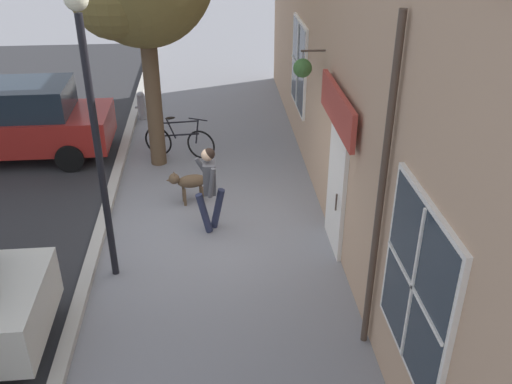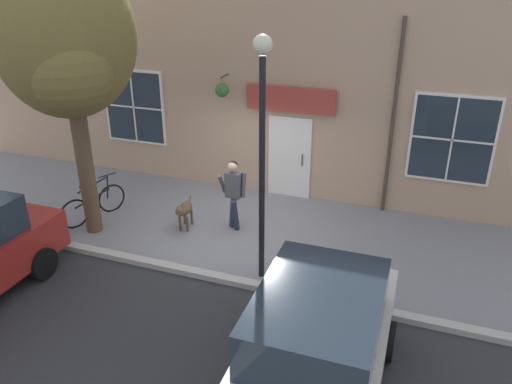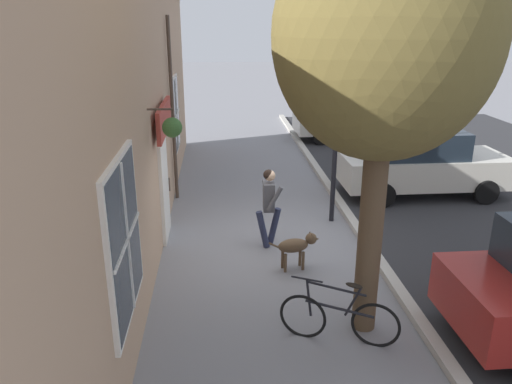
{
  "view_description": "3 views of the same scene",
  "coord_description": "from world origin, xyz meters",
  "px_view_note": "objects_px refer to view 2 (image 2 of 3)",
  "views": [
    {
      "loc": [
        -0.1,
        9.02,
        5.67
      ],
      "look_at": [
        -0.74,
        1.4,
        1.49
      ],
      "focal_mm": 40.0,
      "sensor_mm": 36.0,
      "label": 1
    },
    {
      "loc": [
        9.23,
        3.92,
        5.51
      ],
      "look_at": [
        -0.13,
        0.54,
        0.94
      ],
      "focal_mm": 35.0,
      "sensor_mm": 36.0,
      "label": 2
    },
    {
      "loc": [
        -1.01,
        -9.28,
        4.46
      ],
      "look_at": [
        -0.3,
        -0.09,
        1.23
      ],
      "focal_mm": 35.0,
      "sensor_mm": 36.0,
      "label": 3
    }
  ],
  "objects_px": {
    "pedestrian_walking": "(234,189)",
    "street_tree_by_curb": "(66,42)",
    "parked_car_mid_block": "(313,355)",
    "street_lamp": "(262,128)",
    "leaning_bicycle": "(94,204)",
    "dog_on_leash": "(184,210)"
  },
  "relations": [
    {
      "from": "leaning_bicycle",
      "to": "street_tree_by_curb",
      "type": "bearing_deg",
      "value": 35.34
    },
    {
      "from": "street_tree_by_curb",
      "to": "leaning_bicycle",
      "type": "height_order",
      "value": "street_tree_by_curb"
    },
    {
      "from": "street_tree_by_curb",
      "to": "parked_car_mid_block",
      "type": "relative_size",
      "value": 1.36
    },
    {
      "from": "parked_car_mid_block",
      "to": "pedestrian_walking",
      "type": "bearing_deg",
      "value": -146.25
    },
    {
      "from": "street_lamp",
      "to": "leaning_bicycle",
      "type": "bearing_deg",
      "value": -101.5
    },
    {
      "from": "street_lamp",
      "to": "pedestrian_walking",
      "type": "bearing_deg",
      "value": -142.66
    },
    {
      "from": "pedestrian_walking",
      "to": "street_tree_by_curb",
      "type": "bearing_deg",
      "value": -66.84
    },
    {
      "from": "dog_on_leash",
      "to": "street_tree_by_curb",
      "type": "relative_size",
      "value": 0.17
    },
    {
      "from": "leaning_bicycle",
      "to": "street_lamp",
      "type": "relative_size",
      "value": 0.37
    },
    {
      "from": "street_tree_by_curb",
      "to": "dog_on_leash",
      "type": "bearing_deg",
      "value": 113.89
    },
    {
      "from": "pedestrian_walking",
      "to": "street_lamp",
      "type": "bearing_deg",
      "value": 37.34
    },
    {
      "from": "street_tree_by_curb",
      "to": "leaning_bicycle",
      "type": "relative_size",
      "value": 3.55
    },
    {
      "from": "street_tree_by_curb",
      "to": "street_lamp",
      "type": "height_order",
      "value": "street_tree_by_curb"
    },
    {
      "from": "street_tree_by_curb",
      "to": "street_lamp",
      "type": "xyz_separation_m",
      "value": [
        0.36,
        4.1,
        -1.16
      ]
    },
    {
      "from": "leaning_bicycle",
      "to": "street_lamp",
      "type": "distance_m",
      "value": 5.27
    },
    {
      "from": "pedestrian_walking",
      "to": "street_tree_by_curb",
      "type": "distance_m",
      "value": 4.45
    },
    {
      "from": "leaning_bicycle",
      "to": "street_lamp",
      "type": "bearing_deg",
      "value": 78.5
    },
    {
      "from": "pedestrian_walking",
      "to": "street_tree_by_curb",
      "type": "xyz_separation_m",
      "value": [
        1.23,
        -2.88,
        3.16
      ]
    },
    {
      "from": "parked_car_mid_block",
      "to": "street_lamp",
      "type": "bearing_deg",
      "value": -148.5
    },
    {
      "from": "pedestrian_walking",
      "to": "dog_on_leash",
      "type": "distance_m",
      "value": 1.22
    },
    {
      "from": "dog_on_leash",
      "to": "street_tree_by_curb",
      "type": "bearing_deg",
      "value": -66.11
    },
    {
      "from": "pedestrian_walking",
      "to": "leaning_bicycle",
      "type": "bearing_deg",
      "value": -78.32
    }
  ]
}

